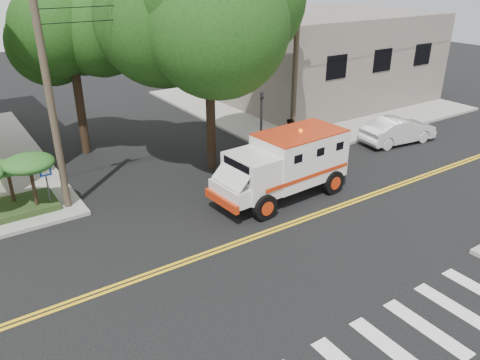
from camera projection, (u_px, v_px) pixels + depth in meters
ground at (267, 233)px, 17.39m from camera, size 100.00×100.00×0.00m
sidewalk_ne at (304, 100)px, 34.40m from camera, size 17.00×17.00×0.15m
building_right at (317, 55)px, 34.26m from camera, size 14.00×12.00×6.00m
utility_pole_left at (50, 101)px, 17.23m from camera, size 0.28×0.28×9.00m
utility_pole_right at (295, 66)px, 23.40m from camera, size 0.28×0.28×9.00m
tree_main at (220, 13)px, 20.08m from camera, size 6.08×5.70×9.85m
tree_left at (79, 42)px, 22.57m from camera, size 4.48×4.20×7.70m
tree_right at (234, 15)px, 31.27m from camera, size 4.80×4.50×8.20m
traffic_signal at (261, 121)px, 22.63m from camera, size 0.15×0.18×3.60m
accessibility_sign at (47, 181)px, 18.35m from camera, size 0.45×0.10×2.02m
palm_planter at (9, 177)px, 17.95m from camera, size 3.52×2.63×2.36m
armored_truck at (286, 162)px, 19.56m from camera, size 6.16×2.74×2.75m
parked_sedan at (398, 130)px, 26.01m from camera, size 4.60×2.08×1.46m
pedestrian_a at (289, 140)px, 23.94m from camera, size 0.60×0.40×1.60m
pedestrian_b at (289, 137)px, 23.88m from camera, size 0.98×0.79×1.91m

